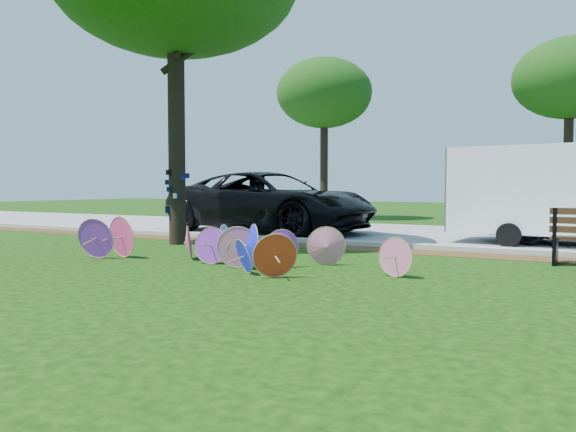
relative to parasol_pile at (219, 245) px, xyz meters
The scene contains 8 objects.
ground 0.82m from the parasol_pile, 65.82° to the right, with size 90.00×90.00×0.00m, color black.
mulch_strip 3.86m from the parasol_pile, 85.55° to the left, with size 90.00×1.00×0.01m, color #472D16.
curb 4.56m from the parasol_pile, 86.23° to the left, with size 90.00×0.30×0.12m, color #B7B5AD.
street 8.70m from the parasol_pile, 88.03° to the left, with size 90.00×8.00×0.01m, color gray.
parasol_pile is the anchor object (origin of this frame).
black_van 7.79m from the parasol_pile, 113.00° to the left, with size 3.30×7.16×1.99m, color black.
cargo_trailer 8.50m from the parasol_pile, 56.84° to the left, with size 3.21×2.03×2.84m, color white.
bg_trees 16.06m from the parasol_pile, 74.98° to the left, with size 20.00×7.78×7.40m.
Camera 1 is at (6.05, -8.20, 1.52)m, focal length 35.00 mm.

